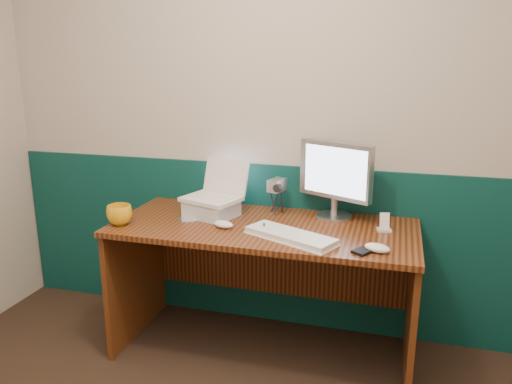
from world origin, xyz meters
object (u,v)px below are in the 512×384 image
(laptop, at_px, (211,179))
(keyboard, at_px, (290,237))
(camcorder, at_px, (277,198))
(mug, at_px, (119,215))
(monitor, at_px, (335,180))
(desk, at_px, (263,290))

(laptop, distance_m, keyboard, 0.59)
(laptop, xyz_separation_m, camcorder, (0.34, 0.15, -0.12))
(laptop, distance_m, mug, 0.52)
(mug, bearing_deg, camcorder, 28.75)
(laptop, xyz_separation_m, monitor, (0.66, 0.16, 0.00))
(laptop, relative_size, monitor, 0.68)
(desk, distance_m, monitor, 0.72)
(monitor, bearing_deg, keyboard, -86.84)
(mug, bearing_deg, keyboard, 1.65)
(monitor, xyz_separation_m, keyboard, (-0.16, -0.40, -0.20))
(desk, bearing_deg, mug, -164.98)
(laptop, relative_size, keyboard, 0.64)
(monitor, distance_m, mug, 1.17)
(monitor, relative_size, keyboard, 0.93)
(monitor, height_order, mug, monitor)
(desk, height_order, mug, mug)
(monitor, bearing_deg, mug, -133.51)
(monitor, bearing_deg, camcorder, -153.15)
(mug, distance_m, camcorder, 0.87)
(desk, height_order, camcorder, camcorder)
(monitor, relative_size, camcorder, 2.28)
(laptop, height_order, monitor, monitor)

